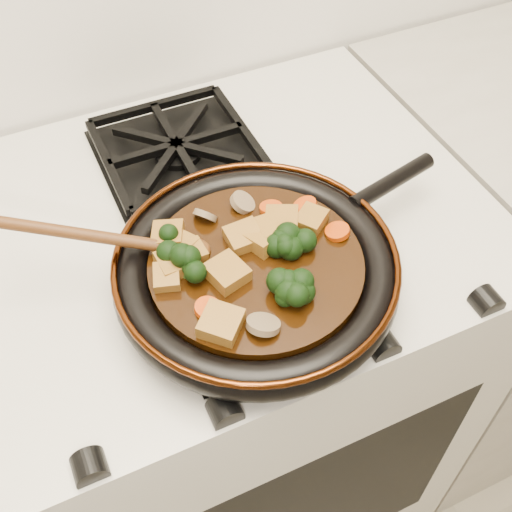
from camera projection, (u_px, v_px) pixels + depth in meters
name	position (u px, v px, depth m)	size (l,w,h in m)	color
stove	(225.00, 379.00, 1.23)	(0.76, 0.60, 0.90)	beige
burner_grate_front	(255.00, 283.00, 0.80)	(0.23, 0.23, 0.03)	black
burner_grate_back	(177.00, 149.00, 0.96)	(0.23, 0.23, 0.03)	black
skillet	(257.00, 269.00, 0.77)	(0.47, 0.35, 0.05)	black
braising_sauce	(256.00, 267.00, 0.77)	(0.26, 0.26, 0.02)	black
tofu_cube_0	(179.00, 246.00, 0.77)	(0.04, 0.04, 0.02)	#8B5E20
tofu_cube_1	(167.00, 278.00, 0.74)	(0.03, 0.03, 0.02)	#8B5E20
tofu_cube_2	(168.00, 238.00, 0.78)	(0.04, 0.04, 0.02)	#8B5E20
tofu_cube_3	(173.00, 264.00, 0.75)	(0.04, 0.04, 0.02)	#8B5E20
tofu_cube_4	(311.00, 220.00, 0.80)	(0.04, 0.03, 0.02)	#8B5E20
tofu_cube_5	(272.00, 230.00, 0.78)	(0.04, 0.04, 0.02)	#8B5E20
tofu_cube_6	(262.00, 239.00, 0.77)	(0.04, 0.04, 0.02)	#8B5E20
tofu_cube_7	(244.00, 238.00, 0.78)	(0.04, 0.04, 0.02)	#8B5E20
tofu_cube_8	(221.00, 324.00, 0.69)	(0.04, 0.04, 0.02)	#8B5E20
tofu_cube_9	(282.00, 222.00, 0.79)	(0.04, 0.04, 0.02)	#8B5E20
tofu_cube_10	(190.00, 253.00, 0.76)	(0.03, 0.03, 0.02)	#8B5E20
tofu_cube_11	(227.00, 273.00, 0.74)	(0.04, 0.04, 0.02)	#8B5E20
broccoli_floret_0	(291.00, 292.00, 0.72)	(0.06, 0.06, 0.05)	black
broccoli_floret_1	(186.00, 268.00, 0.74)	(0.06, 0.06, 0.06)	black
broccoli_floret_2	(172.00, 247.00, 0.76)	(0.06, 0.06, 0.05)	black
broccoli_floret_3	(294.00, 291.00, 0.72)	(0.06, 0.06, 0.05)	black
broccoli_floret_4	(290.00, 240.00, 0.77)	(0.06, 0.06, 0.05)	black
broccoli_floret_5	(281.00, 245.00, 0.77)	(0.06, 0.06, 0.05)	black
carrot_coin_0	(208.00, 308.00, 0.71)	(0.03, 0.03, 0.01)	#BB3805
carrot_coin_1	(305.00, 206.00, 0.82)	(0.03, 0.03, 0.01)	#BB3805
carrot_coin_2	(337.00, 232.00, 0.79)	(0.03, 0.03, 0.01)	#BB3805
carrot_coin_3	(271.00, 208.00, 0.81)	(0.03, 0.03, 0.01)	#BB3805
mushroom_slice_0	(263.00, 324.00, 0.70)	(0.04, 0.04, 0.01)	brown
mushroom_slice_1	(243.00, 202.00, 0.82)	(0.03, 0.03, 0.01)	brown
mushroom_slice_2	(205.00, 215.00, 0.80)	(0.03, 0.03, 0.01)	brown
wooden_spoon	(133.00, 242.00, 0.75)	(0.15, 0.08, 0.23)	#4E2A10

